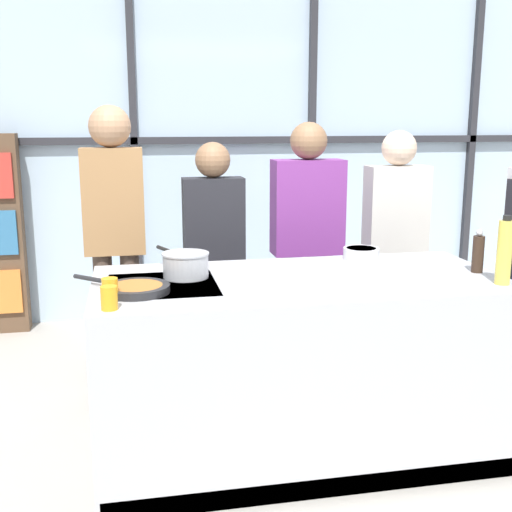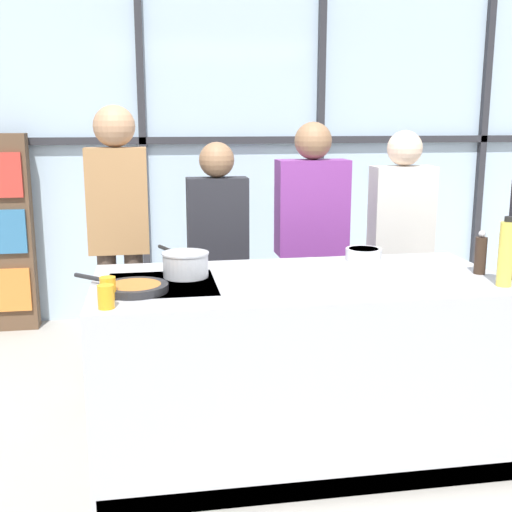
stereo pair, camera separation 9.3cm
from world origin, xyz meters
name	(u,v)px [view 1 (the left image)]	position (x,y,z in m)	size (l,w,h in m)	color
ground_plane	(297,448)	(0.00, 0.00, 0.00)	(18.00, 18.00, 0.00)	#ADA89E
back_window_wall	(225,156)	(0.00, 2.53, 1.40)	(6.40, 0.10, 2.80)	silver
demo_island	(299,366)	(0.00, 0.00, 0.47)	(2.05, 0.95, 0.94)	#B7BABF
spectator_far_left	(114,226)	(-0.92, 0.97, 1.07)	(0.37, 0.25, 1.80)	#47382D
spectator_center_left	(214,248)	(-0.31, 0.97, 0.91)	(0.38, 0.22, 1.58)	black
spectator_center_right	(307,237)	(0.31, 0.97, 0.96)	(0.46, 0.24, 1.70)	#232838
spectator_far_right	(395,236)	(0.92, 0.97, 0.94)	(0.41, 0.23, 1.65)	#232838
frying_pan	(135,288)	(-0.82, -0.12, 0.96)	(0.45, 0.43, 0.04)	#232326
saucepan	(185,264)	(-0.56, 0.13, 1.00)	(0.25, 0.42, 0.13)	silver
white_plate	(371,265)	(0.44, 0.17, 0.94)	(0.27, 0.27, 0.01)	white
mixing_bowl	(361,253)	(0.45, 0.35, 0.97)	(0.20, 0.20, 0.07)	silver
oil_bottle	(504,252)	(0.93, -0.31, 1.10)	(0.07, 0.07, 0.34)	#E0CC4C
pepper_grinder	(478,253)	(0.94, -0.06, 1.04)	(0.06, 0.06, 0.23)	#332319
juice_glass_near	(109,298)	(-0.93, -0.37, 0.99)	(0.07, 0.07, 0.10)	orange
juice_glass_far	(110,289)	(-0.93, -0.23, 0.99)	(0.07, 0.07, 0.10)	orange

